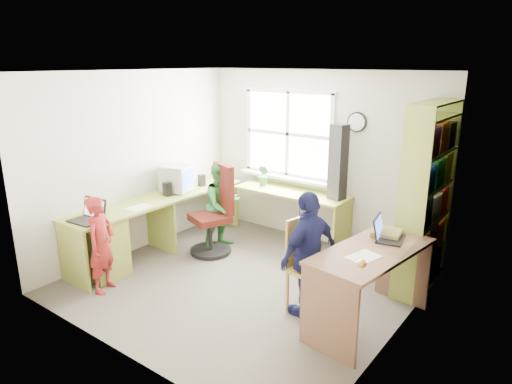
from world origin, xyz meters
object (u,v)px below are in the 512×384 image
Objects in this scene: person_green at (222,206)px; laptop_left at (89,215)px; crt_monitor at (176,178)px; person_red at (101,244)px; laptop_right at (386,234)px; l_desk at (148,229)px; swivel_chair at (215,216)px; bookshelf at (426,202)px; person_navy at (309,254)px; potted_plant at (264,176)px; cd_tower at (338,162)px; wooden_chair at (308,262)px; right_desk at (371,271)px.

laptop_left is at bearing 171.01° from person_green.
crt_monitor is 0.41× the size of person_red.
laptop_right is at bearing -16.37° from crt_monitor.
l_desk is at bearing -10.49° from person_red.
swivel_chair is (0.45, 0.78, 0.06)m from l_desk.
laptop_right is at bearing -99.04° from bookshelf.
swivel_chair is 1.91m from person_navy.
laptop_left is (0.08, -1.44, -0.13)m from crt_monitor.
potted_plant is (-2.25, 1.04, 0.06)m from laptop_right.
potted_plant is 2.54m from person_red.
person_red is (-0.29, -1.57, 0.04)m from swivel_chair.
potted_plant is at bearing 174.67° from bookshelf.
crt_monitor is 0.37× the size of person_green.
bookshelf is at bearing 36.32° from swivel_chair.
l_desk is at bearing -123.77° from cd_tower.
swivel_chair is 1.63m from laptop_left.
person_navy is at bearing -46.57° from wooden_chair.
laptop_left is (-2.97, -1.04, 0.23)m from right_desk.
l_desk is at bearing -153.57° from bookshelf.
bookshelf is 2.64m from person_green.
swivel_chair is at bearing 173.82° from wooden_chair.
l_desk is at bearing 91.94° from laptop_right.
right_desk is 1.92m from cd_tower.
person_green is (0.62, 0.25, -0.34)m from crt_monitor.
right_desk is 0.61m from person_navy.
l_desk is 2.47× the size of swivel_chair.
bookshelf is 1.61× the size of person_navy.
crt_monitor is 2.22m from cd_tower.
l_desk is 1.84m from potted_plant.
bookshelf reaches higher than right_desk.
potted_plant is (0.58, 1.69, 0.45)m from l_desk.
right_desk is at bearing 10.17° from swivel_chair.
bookshelf reaches higher than l_desk.
cd_tower is (1.73, 1.75, 0.79)m from l_desk.
cd_tower is (1.87, 2.46, 0.43)m from laptop_left.
cd_tower is at bearing 2.74° from potted_plant.
person_navy is at bearing -118.61° from bookshelf.
crt_monitor reaches higher than laptop_right.
crt_monitor is 3.05m from laptop_right.
cd_tower reaches higher than person_navy.
swivel_chair is 1.00× the size of person_green.
potted_plant is (-1.15, -0.05, -0.34)m from cd_tower.
l_desk is at bearing -98.81° from swivel_chair.
bookshelf is 2.39m from potted_plant.
potted_plant is (0.80, 0.96, -0.03)m from crt_monitor.
potted_plant is at bearing -5.27° from person_green.
person_green is 0.92× the size of person_navy.
right_desk is at bearing 20.94° from wooden_chair.
person_green reaches higher than right_desk.
laptop_right is 2.46m from person_green.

